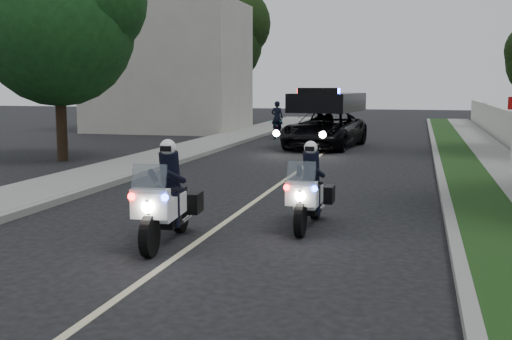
# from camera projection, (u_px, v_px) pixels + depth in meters

# --- Properties ---
(ground) EXTENTS (120.00, 120.00, 0.00)m
(ground) POSITION_uv_depth(u_px,v_px,m) (122.00, 295.00, 7.79)
(ground) COLOR black
(ground) RESTS_ON ground
(curb_right) EXTENTS (0.20, 60.00, 0.15)m
(curb_right) POSITION_uv_depth(u_px,v_px,m) (442.00, 182.00, 16.35)
(curb_right) COLOR gray
(curb_right) RESTS_ON ground
(grass_verge) EXTENTS (1.20, 60.00, 0.16)m
(grass_verge) POSITION_uv_depth(u_px,v_px,m) (470.00, 183.00, 16.18)
(grass_verge) COLOR #193814
(grass_verge) RESTS_ON ground
(curb_left) EXTENTS (0.20, 60.00, 0.15)m
(curb_left) POSITION_uv_depth(u_px,v_px,m) (149.00, 171.00, 18.39)
(curb_left) COLOR gray
(curb_left) RESTS_ON ground
(sidewalk_left) EXTENTS (2.00, 60.00, 0.16)m
(sidewalk_left) POSITION_uv_depth(u_px,v_px,m) (115.00, 170.00, 18.66)
(sidewalk_left) COLOR gray
(sidewalk_left) RESTS_ON ground
(building_far) EXTENTS (8.00, 6.00, 7.00)m
(building_far) POSITION_uv_depth(u_px,v_px,m) (169.00, 68.00, 34.74)
(building_far) COLOR #A8A396
(building_far) RESTS_ON ground
(lane_marking) EXTENTS (0.12, 50.00, 0.01)m
(lane_marking) POSITION_uv_depth(u_px,v_px,m) (287.00, 179.00, 17.38)
(lane_marking) COLOR #BFB78C
(lane_marking) RESTS_ON ground
(police_moto_left) EXTENTS (0.88, 2.06, 1.71)m
(police_moto_left) POSITION_uv_depth(u_px,v_px,m) (167.00, 243.00, 10.36)
(police_moto_left) COLOR white
(police_moto_left) RESTS_ON ground
(police_moto_right) EXTENTS (0.67, 1.86, 1.57)m
(police_moto_right) POSITION_uv_depth(u_px,v_px,m) (309.00, 227.00, 11.52)
(police_moto_right) COLOR silver
(police_moto_right) RESTS_ON ground
(police_suv) EXTENTS (3.19, 5.68, 2.62)m
(police_suv) POSITION_uv_depth(u_px,v_px,m) (325.00, 148.00, 25.89)
(police_suv) COLOR black
(police_suv) RESTS_ON ground
(bicycle) EXTENTS (0.74, 1.70, 0.87)m
(bicycle) POSITION_uv_depth(u_px,v_px,m) (277.00, 138.00, 30.46)
(bicycle) COLOR black
(bicycle) RESTS_ON ground
(cyclist) EXTENTS (0.59, 0.41, 1.59)m
(cyclist) POSITION_uv_depth(u_px,v_px,m) (277.00, 138.00, 30.46)
(cyclist) COLOR black
(cyclist) RESTS_ON ground
(sign_post) EXTENTS (0.43, 0.43, 2.32)m
(sign_post) POSITION_uv_depth(u_px,v_px,m) (510.00, 178.00, 17.59)
(sign_post) COLOR #B20C0F
(sign_post) RESTS_ON ground
(tree_left_near) EXTENTS (5.78, 5.78, 8.56)m
(tree_left_near) POSITION_uv_depth(u_px,v_px,m) (63.00, 161.00, 21.55)
(tree_left_near) COLOR #154017
(tree_left_near) RESTS_ON ground
(tree_left_far) EXTENTS (6.89, 6.89, 10.23)m
(tree_left_far) POSITION_uv_depth(u_px,v_px,m) (214.00, 125.00, 40.05)
(tree_left_far) COLOR black
(tree_left_far) RESTS_ON ground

